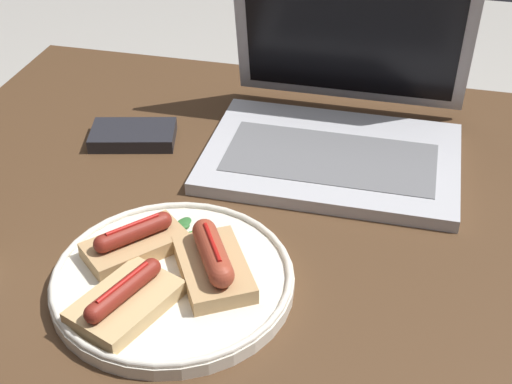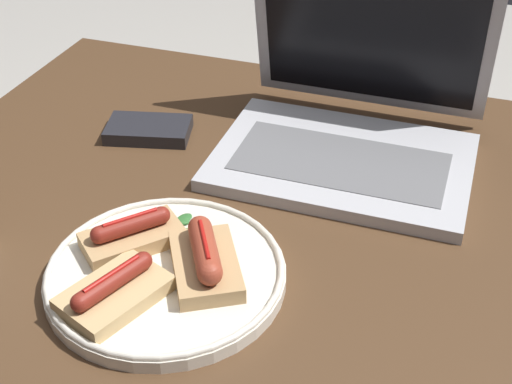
% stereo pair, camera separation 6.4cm
% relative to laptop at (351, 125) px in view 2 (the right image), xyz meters
% --- Properties ---
extents(desk, '(1.05, 0.85, 0.74)m').
position_rel_laptop_xyz_m(desk, '(-0.06, -0.18, -0.12)').
color(desk, '#4C331E').
rests_on(desk, ground_plane).
extents(laptop, '(0.35, 0.30, 0.25)m').
position_rel_laptop_xyz_m(laptop, '(0.00, 0.00, 0.00)').
color(laptop, '#B7B7BC').
rests_on(laptop, desk).
extents(plate, '(0.27, 0.27, 0.02)m').
position_rel_laptop_xyz_m(plate, '(-0.13, -0.34, -0.03)').
color(plate, silver).
rests_on(plate, desk).
extents(sausage_toast_left, '(0.12, 0.13, 0.04)m').
position_rel_laptop_xyz_m(sausage_toast_left, '(-0.19, -0.31, -0.01)').
color(sausage_toast_left, tan).
rests_on(sausage_toast_left, plate).
extents(sausage_toast_middle, '(0.12, 0.14, 0.05)m').
position_rel_laptop_xyz_m(sausage_toast_middle, '(-0.09, -0.33, -0.01)').
color(sausage_toast_middle, tan).
rests_on(sausage_toast_middle, plate).
extents(sausage_toast_right, '(0.11, 0.13, 0.04)m').
position_rel_laptop_xyz_m(sausage_toast_right, '(-0.16, -0.40, -0.02)').
color(sausage_toast_right, tan).
rests_on(sausage_toast_right, plate).
extents(salad_pile, '(0.06, 0.06, 0.01)m').
position_rel_laptop_xyz_m(salad_pile, '(-0.13, -0.27, -0.03)').
color(salad_pile, '#4C8E3D').
rests_on(salad_pile, plate).
extents(external_drive, '(0.14, 0.10, 0.02)m').
position_rel_laptop_xyz_m(external_drive, '(-0.30, -0.05, -0.04)').
color(external_drive, '#232328').
rests_on(external_drive, desk).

